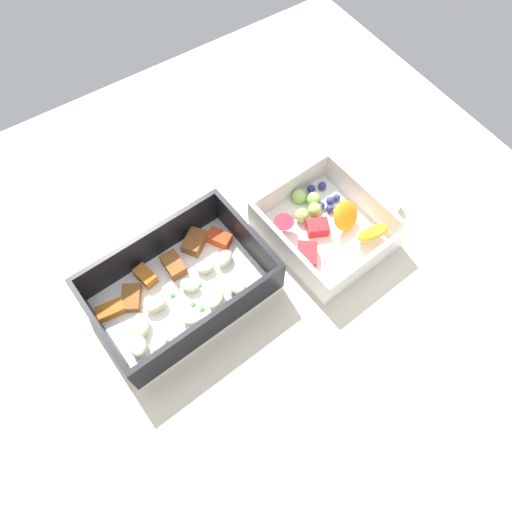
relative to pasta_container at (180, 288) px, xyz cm
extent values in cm
cube|color=beige|center=(11.75, -1.51, -2.87)|extent=(80.00, 80.00, 2.00)
cube|color=white|center=(0.10, -0.15, -1.57)|extent=(21.57, 15.13, 0.60)
cube|color=black|center=(-9.92, -0.83, 1.46)|extent=(1.54, 13.76, 5.45)
cube|color=black|center=(10.12, 0.54, 1.46)|extent=(1.54, 13.76, 5.45)
cube|color=black|center=(-0.35, 6.41, 1.46)|extent=(19.48, 1.93, 5.45)
cube|color=black|center=(0.55, -6.71, 1.46)|extent=(19.48, 1.93, 5.45)
ellipsoid|color=beige|center=(-7.46, -3.61, -0.31)|extent=(2.78, 3.24, 1.36)
ellipsoid|color=beige|center=(-0.84, -4.06, -0.47)|extent=(2.76, 2.65, 1.13)
ellipsoid|color=beige|center=(-5.27, -4.53, -0.33)|extent=(3.20, 3.23, 1.34)
ellipsoid|color=beige|center=(-6.09, -1.40, -0.24)|extent=(3.03, 3.50, 1.46)
ellipsoid|color=beige|center=(1.20, -0.16, -0.41)|extent=(2.85, 2.96, 1.22)
ellipsoid|color=beige|center=(3.99, 0.93, -0.42)|extent=(2.91, 2.59, 1.20)
ellipsoid|color=beige|center=(5.92, -3.46, -0.33)|extent=(2.11, 2.83, 1.34)
ellipsoid|color=beige|center=(6.69, 0.64, -0.40)|extent=(2.99, 2.67, 1.24)
ellipsoid|color=beige|center=(-3.44, -0.10, -0.28)|extent=(2.89, 2.07, 1.41)
ellipsoid|color=beige|center=(2.90, -3.44, -0.25)|extent=(3.50, 3.47, 1.45)
cube|color=#AD5B1E|center=(-8.16, 2.33, -0.64)|extent=(3.53, 2.15, 1.26)
cube|color=#AD5B1E|center=(-2.68, 3.94, -0.48)|extent=(2.17, 3.08, 1.57)
cube|color=brown|center=(4.80, 4.82, -0.47)|extent=(4.02, 3.78, 1.58)
cube|color=red|center=(7.69, 3.55, -0.54)|extent=(3.07, 3.53, 1.45)
cube|color=brown|center=(0.95, 3.37, -0.46)|extent=(2.10, 3.37, 1.62)
cube|color=brown|center=(-5.44, 2.44, -0.72)|extent=(3.58, 4.00, 1.09)
cube|color=#387A33|center=(-2.75, -5.25, -1.17)|extent=(0.60, 0.40, 0.20)
cube|color=#387A33|center=(2.30, -0.49, -1.17)|extent=(0.60, 0.40, 0.20)
cube|color=#387A33|center=(0.37, -2.26, -1.17)|extent=(0.60, 0.40, 0.20)
cube|color=#387A33|center=(-1.09, 0.14, -1.17)|extent=(0.60, 0.40, 0.20)
cube|color=#387A33|center=(0.97, -3.38, -1.17)|extent=(0.60, 0.40, 0.20)
cube|color=#387A33|center=(5.05, -3.83, -1.17)|extent=(0.60, 0.40, 0.20)
cube|color=white|center=(19.88, -2.91, -1.57)|extent=(14.74, 16.22, 0.60)
cube|color=white|center=(13.37, -3.39, 0.80)|extent=(1.72, 15.26, 4.13)
cube|color=white|center=(26.38, -2.43, 0.80)|extent=(1.72, 15.26, 4.13)
cube|color=white|center=(19.34, 4.40, 0.80)|extent=(12.46, 1.52, 4.13)
cube|color=white|center=(20.42, -10.22, 0.80)|extent=(12.46, 1.52, 4.13)
ellipsoid|color=orange|center=(22.63, -3.36, 0.84)|extent=(4.79, 4.51, 4.00)
ellipsoid|color=orange|center=(23.85, -7.27, 0.87)|extent=(4.08, 3.59, 4.08)
cube|color=red|center=(19.15, -2.20, -0.44)|extent=(3.36, 3.03, 1.64)
cube|color=red|center=(15.47, -4.81, -0.31)|extent=(3.86, 3.99, 1.91)
cube|color=#F4EACC|center=(17.12, -8.47, -0.28)|extent=(3.80, 4.08, 1.97)
sphere|color=#9ECC60|center=(20.04, 3.06, -0.30)|extent=(1.94, 1.94, 1.94)
sphere|color=#9ECC60|center=(21.39, 1.66, -0.33)|extent=(1.88, 1.88, 1.88)
sphere|color=#9ECC60|center=(20.49, 0.18, -0.33)|extent=(1.88, 1.88, 1.88)
sphere|color=#9ECC60|center=(18.50, 0.35, -0.29)|extent=(1.94, 1.94, 1.94)
cone|color=red|center=(15.46, 0.31, -0.19)|extent=(2.68, 2.68, 2.15)
sphere|color=navy|center=(24.34, 0.27, -0.75)|extent=(1.03, 1.03, 1.03)
sphere|color=navy|center=(23.88, 2.91, -0.68)|extent=(1.16, 1.16, 1.16)
sphere|color=navy|center=(22.45, -0.64, -0.72)|extent=(1.09, 1.09, 1.09)
sphere|color=navy|center=(21.79, 0.41, -0.74)|extent=(1.05, 1.05, 1.05)
sphere|color=navy|center=(22.34, 3.37, -0.69)|extent=(1.15, 1.15, 1.15)
sphere|color=navy|center=(23.28, 0.33, -0.69)|extent=(1.15, 1.15, 1.15)
cylinder|color=white|center=(29.71, -4.26, -0.90)|extent=(3.40, 3.40, 1.94)
camera|label=1|loc=(-5.43, -24.62, 51.31)|focal=32.94mm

